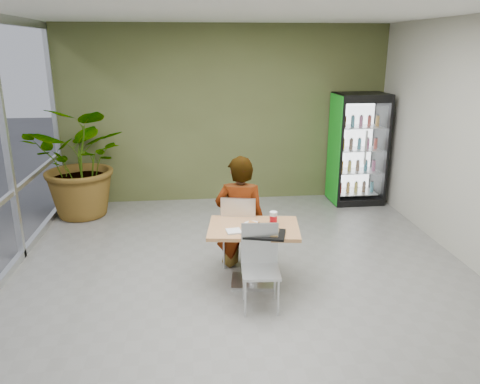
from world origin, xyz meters
name	(u,v)px	position (x,y,z in m)	size (l,w,h in m)	color
ground	(247,287)	(0.00, 0.00, 0.00)	(7.00, 7.00, 0.00)	gray
room_envelope	(247,159)	(0.00, 0.00, 1.60)	(6.00, 7.00, 3.20)	#B8B4A6
dining_table	(254,243)	(0.09, 0.08, 0.54)	(1.16, 0.89, 0.75)	tan
chair_far	(239,226)	(-0.04, 0.55, 0.58)	(0.52, 0.53, 0.99)	silver
chair_near	(260,259)	(0.10, -0.39, 0.55)	(0.44, 0.45, 0.94)	silver
seated_woman	(240,223)	(-0.02, 0.60, 0.60)	(0.66, 0.43, 1.80)	black
pizza_plate	(253,223)	(0.09, 0.15, 0.77)	(0.28, 0.21, 0.03)	white
soda_cup	(273,218)	(0.33, 0.12, 0.83)	(0.09, 0.09, 0.17)	white
napkin_stack	(234,231)	(-0.16, -0.06, 0.76)	(0.16, 0.16, 0.02)	white
cafeteria_tray	(265,234)	(0.18, -0.19, 0.76)	(0.46, 0.34, 0.03)	black
beverage_fridge	(358,149)	(2.42, 3.08, 1.01)	(0.93, 0.72, 2.01)	black
potted_plant	(83,162)	(-2.43, 2.82, 0.95)	(1.71, 1.48, 1.90)	#2D7133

